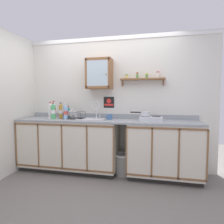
{
  "coord_description": "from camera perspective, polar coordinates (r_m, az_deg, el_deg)",
  "views": [
    {
      "loc": [
        0.81,
        -2.73,
        1.31
      ],
      "look_at": [
        0.08,
        0.54,
        1.06
      ],
      "focal_mm": 30.6,
      "sensor_mm": 36.0,
      "label": 1
    }
  ],
  "objects": [
    {
      "name": "floor",
      "position": [
        3.14,
        -3.85,
        -20.4
      ],
      "size": [
        6.14,
        6.14,
        0.0
      ],
      "primitive_type": "plane",
      "color": "slate",
      "rests_on": "ground"
    },
    {
      "name": "back_wall",
      "position": [
        3.57,
        -0.6,
        2.85
      ],
      "size": [
        3.74,
        0.07,
        2.42
      ],
      "color": "silver",
      "rests_on": "ground"
    },
    {
      "name": "lower_cabinet_run",
      "position": [
        3.59,
        -12.5,
        -9.59
      ],
      "size": [
        1.77,
        0.61,
        0.9
      ],
      "color": "black",
      "rests_on": "ground"
    },
    {
      "name": "lower_cabinet_run_right",
      "position": [
        3.27,
        15.29,
        -11.01
      ],
      "size": [
        1.17,
        0.61,
        0.9
      ],
      "color": "black",
      "rests_on": "ground"
    },
    {
      "name": "countertop",
      "position": [
        3.28,
        -1.87,
        -2.61
      ],
      "size": [
        3.1,
        0.63,
        0.03
      ],
      "primitive_type": "cube",
      "color": "gray",
      "rests_on": "lower_cabinet_run"
    },
    {
      "name": "backsplash",
      "position": [
        3.55,
        -0.72,
        -1.18
      ],
      "size": [
        3.1,
        0.02,
        0.08
      ],
      "primitive_type": "cube",
      "color": "gray",
      "rests_on": "countertop"
    },
    {
      "name": "sink",
      "position": [
        3.39,
        -5.91,
        -2.35
      ],
      "size": [
        0.48,
        0.41,
        0.45
      ],
      "color": "silver",
      "rests_on": "countertop"
    },
    {
      "name": "hot_plate_stove",
      "position": [
        3.18,
        11.52,
        -1.98
      ],
      "size": [
        0.36,
        0.27,
        0.08
      ],
      "color": "silver",
      "rests_on": "countertop"
    },
    {
      "name": "saucepan",
      "position": [
        3.19,
        9.85,
        -0.49
      ],
      "size": [
        0.33,
        0.16,
        0.07
      ],
      "color": "silver",
      "rests_on": "hot_plate_stove"
    },
    {
      "name": "bottle_water_blue_0",
      "position": [
        3.45,
        -13.68,
        -0.0
      ],
      "size": [
        0.07,
        0.07,
        0.28
      ],
      "color": "#8CB7E0",
      "rests_on": "countertop"
    },
    {
      "name": "bottle_opaque_white_1",
      "position": [
        3.63,
        -17.94,
        0.29
      ],
      "size": [
        0.07,
        0.07,
        0.3
      ],
      "color": "white",
      "rests_on": "countertop"
    },
    {
      "name": "bottle_soda_green_2",
      "position": [
        3.54,
        -17.13,
        0.19
      ],
      "size": [
        0.08,
        0.08,
        0.29
      ],
      "color": "#4CB266",
      "rests_on": "countertop"
    },
    {
      "name": "bottle_juice_amber_3",
      "position": [
        3.61,
        -15.08,
        0.25
      ],
      "size": [
        0.06,
        0.06,
        0.29
      ],
      "color": "gold",
      "rests_on": "countertop"
    },
    {
      "name": "bottle_water_clear_4",
      "position": [
        3.74,
        -16.99,
        0.66
      ],
      "size": [
        0.07,
        0.07,
        0.32
      ],
      "color": "silver",
      "rests_on": "countertop"
    },
    {
      "name": "bottle_detergent_teal_5",
      "position": [
        3.57,
        -12.94,
        -0.27
      ],
      "size": [
        0.07,
        0.07,
        0.23
      ],
      "color": "teal",
      "rests_on": "countertop"
    },
    {
      "name": "dish_rack",
      "position": [
        3.5,
        -11.27,
        -1.41
      ],
      "size": [
        0.35,
        0.26,
        0.17
      ],
      "color": "#333338",
      "rests_on": "countertop"
    },
    {
      "name": "mug",
      "position": [
        3.33,
        -0.72,
        -1.44
      ],
      "size": [
        0.12,
        0.1,
        0.09
      ],
      "color": "#3F6699",
      "rests_on": "countertop"
    },
    {
      "name": "wall_cabinet",
      "position": [
        3.48,
        -3.81,
        11.29
      ],
      "size": [
        0.46,
        0.28,
        0.54
      ],
      "color": "brown"
    },
    {
      "name": "spice_shelf",
      "position": [
        3.4,
        9.26,
        9.87
      ],
      "size": [
        0.78,
        0.14,
        0.23
      ],
      "color": "brown"
    },
    {
      "name": "warning_sign",
      "position": [
        3.54,
        -0.94,
        2.9
      ],
      "size": [
        0.2,
        0.01,
        0.2
      ],
      "color": "black"
    },
    {
      "name": "trash_bin",
      "position": [
        3.35,
        3.19,
        -15.26
      ],
      "size": [
        0.29,
        0.29,
        0.36
      ],
      "color": "gray",
      "rests_on": "ground"
    }
  ]
}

